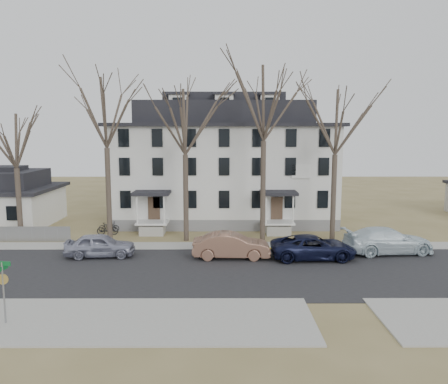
{
  "coord_description": "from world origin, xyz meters",
  "views": [
    {
      "loc": [
        -2.13,
        -23.75,
        8.45
      ],
      "look_at": [
        -2.03,
        9.0,
        3.97
      ],
      "focal_mm": 35.0,
      "sensor_mm": 36.0,
      "label": 1
    }
  ],
  "objects_px": {
    "bicycle_right": "(108,229)",
    "tree_center": "(264,97)",
    "car_white": "(388,241)",
    "bicycle_left": "(109,227)",
    "tree_bungalow": "(15,137)",
    "street_sign": "(3,284)",
    "tree_mid_left": "(185,117)",
    "car_tan": "(231,246)",
    "boarding_house": "(224,165)",
    "tree_mid_right": "(336,117)",
    "small_house": "(7,200)",
    "car_silver": "(100,246)",
    "car_navy": "(313,248)",
    "tree_far_left": "(105,107)"
  },
  "relations": [
    {
      "from": "car_silver",
      "to": "car_white",
      "type": "bearing_deg",
      "value": -92.4
    },
    {
      "from": "small_house",
      "to": "tree_center",
      "type": "distance_m",
      "value": 25.41
    },
    {
      "from": "bicycle_right",
      "to": "car_white",
      "type": "bearing_deg",
      "value": -111.21
    },
    {
      "from": "bicycle_right",
      "to": "tree_center",
      "type": "bearing_deg",
      "value": -104.43
    },
    {
      "from": "tree_mid_left",
      "to": "bicycle_right",
      "type": "bearing_deg",
      "value": 165.32
    },
    {
      "from": "tree_center",
      "to": "bicycle_right",
      "type": "height_order",
      "value": "tree_center"
    },
    {
      "from": "car_white",
      "to": "street_sign",
      "type": "xyz_separation_m",
      "value": [
        -21.21,
        -11.38,
        0.99
      ]
    },
    {
      "from": "car_navy",
      "to": "tree_far_left",
      "type": "bearing_deg",
      "value": 69.21
    },
    {
      "from": "tree_center",
      "to": "tree_mid_left",
      "type": "bearing_deg",
      "value": 180.0
    },
    {
      "from": "car_tan",
      "to": "street_sign",
      "type": "height_order",
      "value": "street_sign"
    },
    {
      "from": "car_silver",
      "to": "bicycle_left",
      "type": "relative_size",
      "value": 2.7
    },
    {
      "from": "tree_center",
      "to": "tree_bungalow",
      "type": "height_order",
      "value": "tree_center"
    },
    {
      "from": "tree_bungalow",
      "to": "street_sign",
      "type": "relative_size",
      "value": 3.72
    },
    {
      "from": "small_house",
      "to": "car_white",
      "type": "xyz_separation_m",
      "value": [
        31.45,
        -9.96,
        -1.35
      ]
    },
    {
      "from": "tree_center",
      "to": "car_silver",
      "type": "height_order",
      "value": "tree_center"
    },
    {
      "from": "small_house",
      "to": "car_navy",
      "type": "relative_size",
      "value": 1.54
    },
    {
      "from": "car_white",
      "to": "bicycle_left",
      "type": "bearing_deg",
      "value": 66.45
    },
    {
      "from": "car_silver",
      "to": "street_sign",
      "type": "relative_size",
      "value": 1.62
    },
    {
      "from": "tree_center",
      "to": "car_white",
      "type": "relative_size",
      "value": 2.37
    },
    {
      "from": "tree_center",
      "to": "tree_mid_right",
      "type": "bearing_deg",
      "value": 0.0
    },
    {
      "from": "tree_bungalow",
      "to": "bicycle_right",
      "type": "height_order",
      "value": "tree_bungalow"
    },
    {
      "from": "tree_mid_left",
      "to": "car_white",
      "type": "height_order",
      "value": "tree_mid_left"
    },
    {
      "from": "boarding_house",
      "to": "bicycle_right",
      "type": "distance_m",
      "value": 12.56
    },
    {
      "from": "boarding_house",
      "to": "car_white",
      "type": "height_order",
      "value": "boarding_house"
    },
    {
      "from": "car_white",
      "to": "bicycle_right",
      "type": "relative_size",
      "value": 3.58
    },
    {
      "from": "car_tan",
      "to": "tree_mid_left",
      "type": "bearing_deg",
      "value": 35.99
    },
    {
      "from": "tree_mid_left",
      "to": "car_navy",
      "type": "distance_m",
      "value": 13.56
    },
    {
      "from": "tree_mid_left",
      "to": "street_sign",
      "type": "relative_size",
      "value": 4.4
    },
    {
      "from": "tree_mid_left",
      "to": "car_navy",
      "type": "xyz_separation_m",
      "value": [
        8.95,
        -5.1,
        -8.82
      ]
    },
    {
      "from": "tree_mid_right",
      "to": "car_white",
      "type": "bearing_deg",
      "value": -51.88
    },
    {
      "from": "tree_bungalow",
      "to": "car_navy",
      "type": "xyz_separation_m",
      "value": [
        21.95,
        -5.1,
        -7.33
      ]
    },
    {
      "from": "boarding_house",
      "to": "bicycle_right",
      "type": "xyz_separation_m",
      "value": [
        -9.65,
        -6.41,
        -4.86
      ]
    },
    {
      "from": "boarding_house",
      "to": "tree_mid_left",
      "type": "xyz_separation_m",
      "value": [
        -3.0,
        -8.15,
        4.22
      ]
    },
    {
      "from": "small_house",
      "to": "bicycle_right",
      "type": "bearing_deg",
      "value": -23.29
    },
    {
      "from": "street_sign",
      "to": "tree_mid_left",
      "type": "bearing_deg",
      "value": 73.02
    },
    {
      "from": "bicycle_left",
      "to": "bicycle_right",
      "type": "height_order",
      "value": "bicycle_right"
    },
    {
      "from": "tree_center",
      "to": "tree_bungalow",
      "type": "relative_size",
      "value": 1.36
    },
    {
      "from": "tree_far_left",
      "to": "tree_mid_right",
      "type": "height_order",
      "value": "tree_far_left"
    },
    {
      "from": "car_tan",
      "to": "car_white",
      "type": "height_order",
      "value": "car_white"
    },
    {
      "from": "tree_mid_right",
      "to": "car_navy",
      "type": "height_order",
      "value": "tree_mid_right"
    },
    {
      "from": "bicycle_left",
      "to": "small_house",
      "type": "bearing_deg",
      "value": 67.52
    },
    {
      "from": "tree_center",
      "to": "car_white",
      "type": "bearing_deg",
      "value": -23.99
    },
    {
      "from": "tree_mid_left",
      "to": "tree_bungalow",
      "type": "height_order",
      "value": "tree_mid_left"
    },
    {
      "from": "tree_bungalow",
      "to": "car_white",
      "type": "xyz_separation_m",
      "value": [
        27.45,
        -3.76,
        -7.22
      ]
    },
    {
      "from": "car_navy",
      "to": "car_white",
      "type": "height_order",
      "value": "car_white"
    },
    {
      "from": "small_house",
      "to": "bicycle_right",
      "type": "relative_size",
      "value": 5.02
    },
    {
      "from": "car_navy",
      "to": "bicycle_right",
      "type": "xyz_separation_m",
      "value": [
        -15.6,
        6.84,
        -0.27
      ]
    },
    {
      "from": "tree_center",
      "to": "car_tan",
      "type": "xyz_separation_m",
      "value": [
        -2.55,
        -4.92,
        -10.23
      ]
    },
    {
      "from": "tree_far_left",
      "to": "car_white",
      "type": "relative_size",
      "value": 2.21
    },
    {
      "from": "car_tan",
      "to": "bicycle_right",
      "type": "height_order",
      "value": "car_tan"
    }
  ]
}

